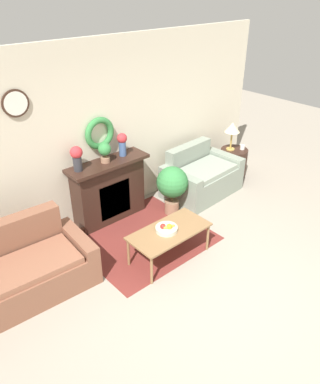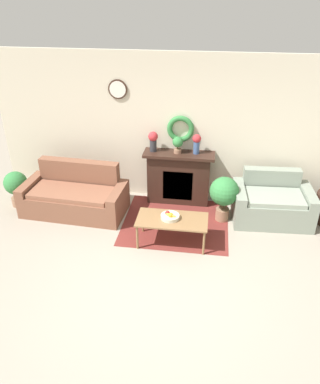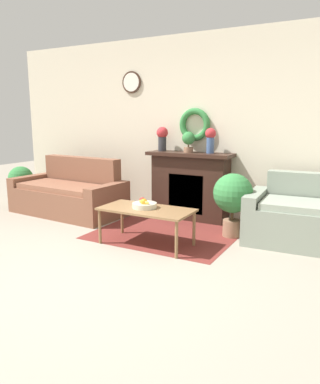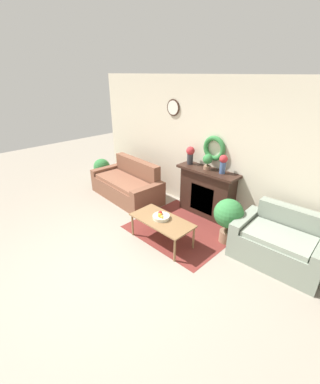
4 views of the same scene
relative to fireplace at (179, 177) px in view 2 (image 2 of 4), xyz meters
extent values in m
plane|color=gray|center=(-0.02, -2.56, -0.51)|extent=(16.00, 16.00, 0.00)
cube|color=maroon|center=(0.04, -0.75, -0.50)|extent=(1.81, 1.65, 0.01)
cube|color=beige|center=(-0.02, 0.21, 0.84)|extent=(6.80, 0.06, 2.70)
cylinder|color=#382319|center=(-1.11, 0.16, 1.55)|extent=(0.34, 0.02, 0.34)
cylinder|color=white|center=(-1.11, 0.15, 1.55)|extent=(0.29, 0.01, 0.29)
torus|color=#337A3D|center=(0.00, 0.13, 0.89)|extent=(0.48, 0.09, 0.48)
cube|color=#331E16|center=(0.00, 0.01, -0.03)|extent=(1.14, 0.34, 0.95)
cube|color=black|center=(0.00, -0.15, -0.10)|extent=(0.55, 0.02, 0.57)
cube|color=orange|center=(0.00, -0.16, -0.17)|extent=(0.44, 0.01, 0.31)
cube|color=#331E16|center=(0.00, -0.03, 0.47)|extent=(1.28, 0.41, 0.05)
cube|color=brown|center=(-1.81, -0.76, -0.30)|extent=(1.52, 0.76, 0.41)
cube|color=brown|center=(-1.79, -0.33, -0.07)|extent=(1.49, 0.28, 0.87)
cube|color=brown|center=(-2.63, -0.62, -0.23)|extent=(0.22, 0.87, 0.55)
cube|color=brown|center=(-0.98, -0.72, -0.23)|extent=(0.22, 0.87, 0.55)
cube|color=brown|center=(-1.81, -0.76, -0.06)|extent=(1.46, 0.70, 0.08)
cube|color=gray|center=(1.68, -0.51, -0.28)|extent=(1.02, 0.72, 0.46)
cube|color=gray|center=(1.66, -0.08, -0.09)|extent=(0.99, 0.24, 0.83)
cube|color=gray|center=(1.10, -0.44, -0.21)|extent=(0.22, 0.86, 0.60)
cube|color=gray|center=(2.25, -0.38, -0.21)|extent=(0.22, 0.86, 0.60)
cube|color=gray|center=(1.68, -0.51, -0.01)|extent=(0.98, 0.66, 0.08)
cube|color=olive|center=(0.04, -1.34, -0.07)|extent=(1.11, 0.55, 0.03)
cylinder|color=olive|center=(-0.48, -1.57, -0.30)|extent=(0.04, 0.04, 0.42)
cylinder|color=olive|center=(0.55, -1.57, -0.30)|extent=(0.04, 0.04, 0.42)
cylinder|color=olive|center=(-0.48, -1.10, -0.30)|extent=(0.04, 0.04, 0.42)
cylinder|color=olive|center=(0.55, -1.10, -0.30)|extent=(0.04, 0.04, 0.42)
cylinder|color=beige|center=(0.00, -1.32, -0.03)|extent=(0.29, 0.29, 0.06)
sphere|color=#B2231E|center=(-0.04, -1.30, 0.02)|extent=(0.08, 0.08, 0.08)
sphere|color=orange|center=(0.02, -1.36, 0.02)|extent=(0.08, 0.08, 0.08)
sphere|color=orange|center=(0.02, -1.36, 0.02)|extent=(0.07, 0.07, 0.07)
ellipsoid|color=yellow|center=(0.02, -1.36, 0.02)|extent=(0.17, 0.09, 0.04)
cylinder|color=#2D2D33|center=(-0.48, 0.01, 0.60)|extent=(0.12, 0.12, 0.21)
sphere|color=#B72D33|center=(-0.48, 0.01, 0.77)|extent=(0.17, 0.17, 0.17)
cylinder|color=#3D5684|center=(0.30, 0.01, 0.61)|extent=(0.11, 0.11, 0.22)
sphere|color=#B72D33|center=(0.30, 0.01, 0.77)|extent=(0.15, 0.15, 0.15)
cylinder|color=#8E664C|center=(-0.03, -0.01, 0.53)|extent=(0.14, 0.14, 0.07)
cylinder|color=#4C3823|center=(-0.03, -0.01, 0.59)|extent=(0.02, 0.02, 0.05)
sphere|color=#337A3D|center=(-0.03, -0.01, 0.70)|extent=(0.19, 0.19, 0.19)
cylinder|color=#8E664C|center=(-2.94, -0.58, -0.42)|extent=(0.26, 0.26, 0.16)
cylinder|color=#4C3823|center=(-2.94, -0.58, -0.28)|extent=(0.04, 0.04, 0.12)
sphere|color=#337A3D|center=(-2.94, -0.58, -0.04)|extent=(0.43, 0.43, 0.43)
cylinder|color=#8E664C|center=(0.83, -0.54, -0.40)|extent=(0.23, 0.23, 0.22)
cylinder|color=#4C3823|center=(0.83, -0.54, -0.22)|extent=(0.04, 0.04, 0.14)
sphere|color=#337A3D|center=(0.83, -0.54, 0.06)|extent=(0.50, 0.50, 0.50)
camera|label=1|loc=(-2.74, -4.28, 2.85)|focal=35.00mm
camera|label=2|loc=(0.55, -6.19, 3.14)|focal=35.00mm
camera|label=3|loc=(2.24, -5.03, 1.00)|focal=35.00mm
camera|label=4|loc=(2.67, -4.02, 2.23)|focal=24.00mm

